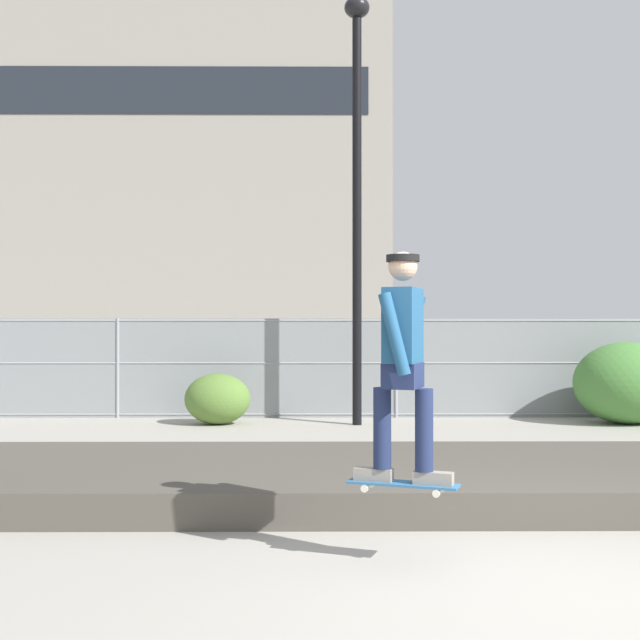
% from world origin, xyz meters
% --- Properties ---
extents(ground_plane, '(120.00, 120.00, 0.00)m').
position_xyz_m(ground_plane, '(0.00, 0.00, 0.00)').
color(ground_plane, '#9E998E').
extents(gravel_berm, '(15.19, 3.01, 0.32)m').
position_xyz_m(gravel_berm, '(0.00, 3.10, 0.16)').
color(gravel_berm, '#4C473F').
rests_on(gravel_berm, ground_plane).
extents(skateboard, '(0.82, 0.46, 0.07)m').
position_xyz_m(skateboard, '(-0.89, 0.66, 0.58)').
color(skateboard, '#2D608C').
extents(skater, '(0.71, 0.62, 1.66)m').
position_xyz_m(skater, '(-0.89, 0.66, 1.52)').
color(skater, gray).
rests_on(skater, skateboard).
extents(chain_fence, '(20.84, 0.06, 1.85)m').
position_xyz_m(chain_fence, '(0.00, 9.94, 0.93)').
color(chain_fence, gray).
rests_on(chain_fence, ground_plane).
extents(street_lamp, '(0.44, 0.44, 7.42)m').
position_xyz_m(street_lamp, '(-0.79, 8.84, 4.56)').
color(street_lamp, black).
rests_on(street_lamp, ground_plane).
extents(parked_car_near, '(4.46, 2.07, 1.66)m').
position_xyz_m(parked_car_near, '(-4.68, 12.66, 0.84)').
color(parked_car_near, '#B7BABF').
rests_on(parked_car_near, ground_plane).
extents(parked_car_mid, '(4.55, 2.27, 1.66)m').
position_xyz_m(parked_car_mid, '(1.31, 12.51, 0.84)').
color(parked_car_mid, black).
rests_on(parked_car_mid, ground_plane).
extents(library_building, '(31.82, 10.92, 22.53)m').
position_xyz_m(library_building, '(-13.34, 42.28, 11.27)').
color(library_building, gray).
rests_on(library_building, ground_plane).
extents(shrub_left, '(1.14, 0.93, 0.88)m').
position_xyz_m(shrub_left, '(-3.21, 8.90, 0.44)').
color(shrub_left, '#567A33').
rests_on(shrub_left, ground_plane).
extents(shrub_center, '(1.85, 1.51, 1.43)m').
position_xyz_m(shrub_center, '(3.94, 8.93, 0.72)').
color(shrub_center, '#477F38').
rests_on(shrub_center, ground_plane).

